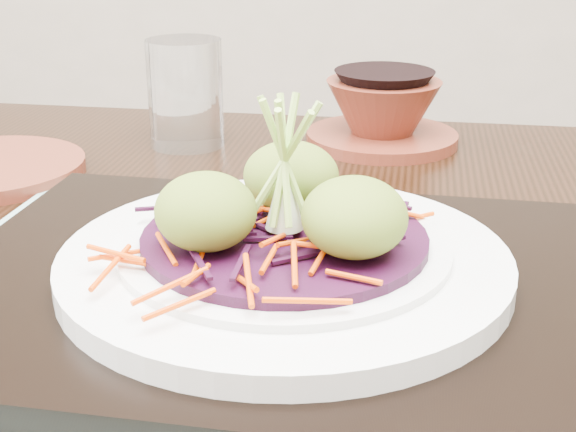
# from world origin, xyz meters

# --- Properties ---
(dining_table) EXTENTS (1.29, 0.90, 0.77)m
(dining_table) POSITION_xyz_m (-0.07, 0.10, 0.67)
(dining_table) COLOR black
(dining_table) RESTS_ON ground
(placemat) EXTENTS (0.49, 0.40, 0.00)m
(placemat) POSITION_xyz_m (-0.10, 0.06, 0.78)
(placemat) COLOR #86AD9C
(placemat) RESTS_ON dining_table
(serving_tray) EXTENTS (0.43, 0.34, 0.02)m
(serving_tray) POSITION_xyz_m (-0.10, 0.06, 0.79)
(serving_tray) COLOR black
(serving_tray) RESTS_ON placemat
(white_plate) EXTENTS (0.26, 0.26, 0.02)m
(white_plate) POSITION_xyz_m (-0.10, 0.06, 0.81)
(white_plate) COLOR silver
(white_plate) RESTS_ON serving_tray
(cabbage_bed) EXTENTS (0.17, 0.17, 0.01)m
(cabbage_bed) POSITION_xyz_m (-0.10, 0.06, 0.82)
(cabbage_bed) COLOR #2C0824
(cabbage_bed) RESTS_ON white_plate
(carrot_julienne) EXTENTS (0.20, 0.20, 0.01)m
(carrot_julienne) POSITION_xyz_m (-0.10, 0.06, 0.83)
(carrot_julienne) COLOR #D63E03
(carrot_julienne) RESTS_ON cabbage_bed
(guacamole_scoops) EXTENTS (0.14, 0.13, 0.05)m
(guacamole_scoops) POSITION_xyz_m (-0.10, 0.06, 0.84)
(guacamole_scoops) COLOR #5C7422
(guacamole_scoops) RESTS_ON cabbage_bed
(scallion_garnish) EXTENTS (0.06, 0.06, 0.09)m
(scallion_garnish) POSITION_xyz_m (-0.10, 0.06, 0.86)
(scallion_garnish) COLOR #98C34E
(scallion_garnish) RESTS_ON cabbage_bed
(water_glass) EXTENTS (0.08, 0.08, 0.10)m
(water_glass) POSITION_xyz_m (-0.23, 0.39, 0.83)
(water_glass) COLOR white
(water_glass) RESTS_ON dining_table
(terracotta_bowl_set) EXTENTS (0.19, 0.19, 0.06)m
(terracotta_bowl_set) POSITION_xyz_m (-0.04, 0.41, 0.80)
(terracotta_bowl_set) COLOR #5B2315
(terracotta_bowl_set) RESTS_ON dining_table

